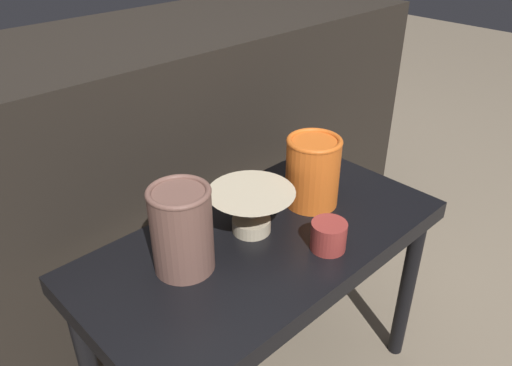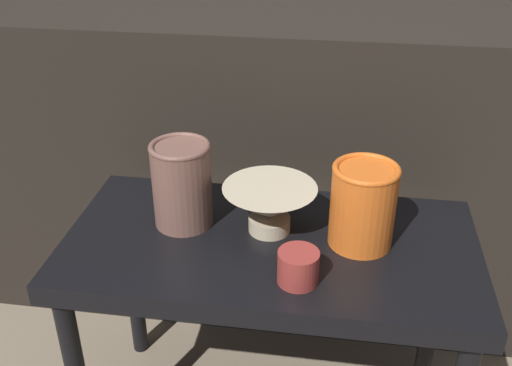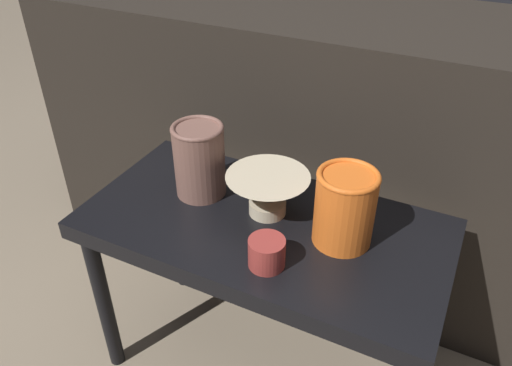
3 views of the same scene
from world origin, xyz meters
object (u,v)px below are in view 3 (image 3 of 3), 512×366
Objects in this scene: vase_textured_left at (199,159)px; cup at (267,253)px; bowl at (268,191)px; vase_colorful_right at (345,207)px.

vase_textured_left is 2.40× the size of cup.
vase_colorful_right is at bearing -4.85° from bowl.
vase_textured_left is 0.28m from cup.
vase_textured_left is (-0.16, 0.00, 0.03)m from bowl.
vase_colorful_right is at bearing -3.05° from vase_textured_left.
vase_textured_left is 0.33m from vase_colorful_right.
vase_colorful_right is (0.17, -0.01, 0.02)m from bowl.
bowl reaches higher than cup.
bowl is 0.17m from vase_textured_left.
bowl is 1.05× the size of vase_textured_left.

